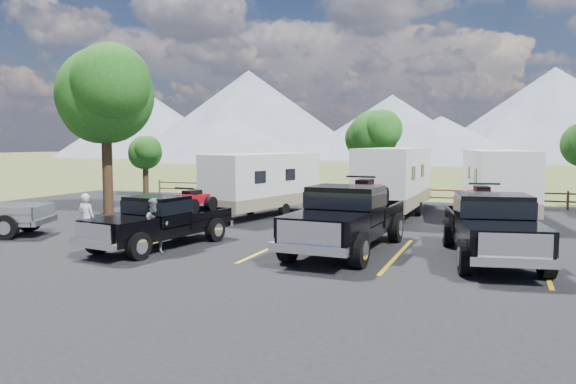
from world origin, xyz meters
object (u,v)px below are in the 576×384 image
(tree_big_nw, at_px, (105,96))
(trailer_left, at_px, (263,183))
(trailer_center, at_px, (394,181))
(person_b, at_px, (156,226))
(rig_right, at_px, (491,224))
(trailer_right, at_px, (497,184))
(rig_left, at_px, (162,219))
(person_a, at_px, (86,218))
(rig_center, at_px, (348,216))

(tree_big_nw, relative_size, trailer_left, 0.95)
(trailer_center, xyz_separation_m, person_b, (-5.17, -11.45, -0.79))
(tree_big_nw, height_order, person_b, tree_big_nw)
(rig_right, xyz_separation_m, trailer_right, (0.10, 8.99, 0.56))
(rig_right, relative_size, trailer_center, 0.74)
(rig_left, relative_size, trailer_center, 0.64)
(tree_big_nw, distance_m, person_b, 11.57)
(trailer_center, bearing_deg, tree_big_nw, -161.07)
(trailer_right, bearing_deg, person_b, -138.53)
(rig_left, distance_m, person_a, 2.76)
(rig_left, relative_size, person_a, 3.44)
(trailer_left, bearing_deg, person_b, -74.36)
(rig_center, xyz_separation_m, trailer_left, (-5.79, 6.70, 0.40))
(tree_big_nw, xyz_separation_m, person_a, (4.46, -6.67, -4.72))
(rig_left, height_order, trailer_center, trailer_center)
(rig_center, distance_m, rig_right, 4.19)
(trailer_center, xyz_separation_m, trailer_right, (4.44, 0.23, -0.04))
(rig_left, distance_m, trailer_left, 8.29)
(trailer_left, bearing_deg, tree_big_nw, -152.00)
(person_b, bearing_deg, trailer_center, 56.00)
(trailer_right, bearing_deg, person_a, -148.24)
(rig_right, bearing_deg, trailer_center, 105.71)
(rig_right, distance_m, trailer_left, 11.95)
(tree_big_nw, bearing_deg, person_b, -43.81)
(trailer_left, xyz_separation_m, person_b, (0.45, -9.26, -0.65))
(trailer_left, bearing_deg, trailer_center, 34.12)
(rig_right, relative_size, person_b, 3.93)
(rig_left, distance_m, rig_center, 5.97)
(trailer_left, bearing_deg, rig_right, -20.53)
(tree_big_nw, bearing_deg, rig_center, -20.16)
(trailer_right, bearing_deg, trailer_center, 173.91)
(rig_center, bearing_deg, tree_big_nw, 162.48)
(trailer_center, bearing_deg, rig_center, -87.95)
(rig_center, relative_size, person_b, 4.08)
(rig_right, bearing_deg, rig_left, 179.08)
(tree_big_nw, relative_size, trailer_right, 0.89)
(person_a, bearing_deg, person_b, 166.22)
(rig_right, height_order, trailer_center, trailer_center)
(tree_big_nw, distance_m, rig_left, 10.66)
(tree_big_nw, distance_m, trailer_center, 14.01)
(rig_right, bearing_deg, person_b, -174.87)
(tree_big_nw, xyz_separation_m, trailer_center, (12.80, 4.14, -3.92))
(rig_center, distance_m, trailer_center, 8.91)
(rig_center, relative_size, trailer_center, 0.77)
(rig_center, bearing_deg, person_b, -151.75)
(trailer_left, bearing_deg, person_a, -94.61)
(trailer_right, bearing_deg, trailer_left, -175.54)
(rig_center, relative_size, trailer_right, 0.78)
(rig_left, height_order, trailer_left, trailer_left)
(rig_left, distance_m, trailer_center, 11.89)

